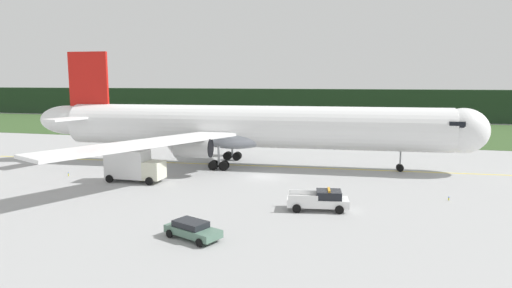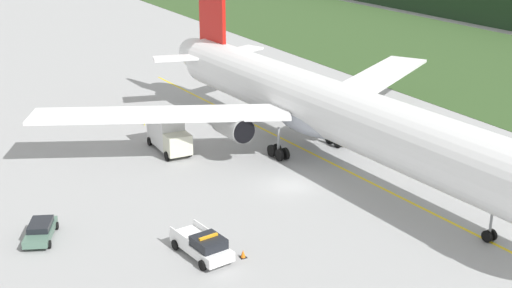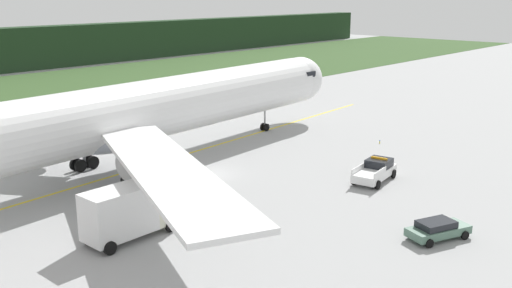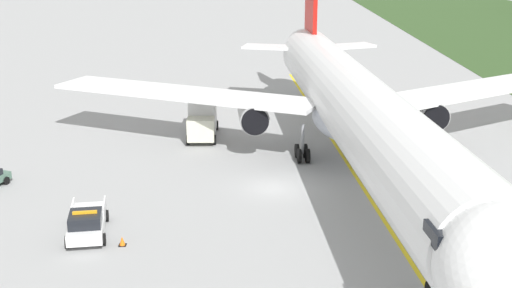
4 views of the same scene
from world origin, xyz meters
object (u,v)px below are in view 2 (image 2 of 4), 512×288
at_px(catering_truck, 168,133).
at_px(ops_pickup_truck, 203,245).
at_px(airliner, 327,109).
at_px(apron_cone, 243,254).
at_px(staff_car, 40,230).

bearing_deg(catering_truck, ops_pickup_truck, -14.82).
xyz_separation_m(airliner, apron_cone, (13.49, -15.92, -4.94)).
bearing_deg(ops_pickup_truck, apron_cone, 58.70).
xyz_separation_m(catering_truck, apron_cone, (23.36, -3.37, -1.60)).
xyz_separation_m(staff_car, apron_cone, (9.63, 12.02, -0.41)).
distance_m(ops_pickup_truck, staff_car, 12.60).
relative_size(catering_truck, staff_car, 1.41).
xyz_separation_m(ops_pickup_truck, staff_car, (-8.16, -9.60, -0.20)).
bearing_deg(airliner, catering_truck, -128.19).
height_order(staff_car, apron_cone, staff_car).
relative_size(ops_pickup_truck, staff_car, 1.20).
bearing_deg(catering_truck, apron_cone, -8.21).
bearing_deg(apron_cone, catering_truck, 171.79).
distance_m(ops_pickup_truck, apron_cone, 2.90).
bearing_deg(apron_cone, ops_pickup_truck, -121.30).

